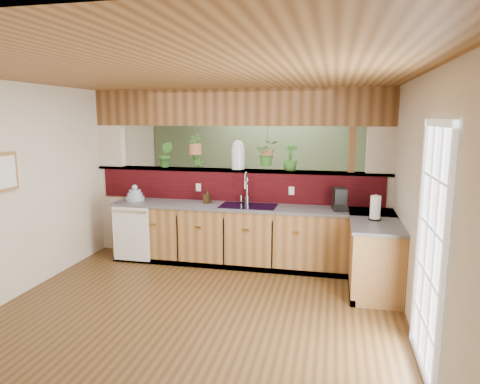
% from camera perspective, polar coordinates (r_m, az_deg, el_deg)
% --- Properties ---
extents(ground, '(4.60, 7.00, 0.01)m').
position_cam_1_polar(ground, '(5.67, -3.46, -12.67)').
color(ground, '#4D3417').
rests_on(ground, ground).
extents(ceiling, '(4.60, 7.00, 0.01)m').
position_cam_1_polar(ceiling, '(5.25, -3.76, 14.53)').
color(ceiling, brown).
rests_on(ceiling, ground).
extents(wall_back, '(4.60, 0.02, 2.60)m').
position_cam_1_polar(wall_back, '(8.70, 2.79, 4.12)').
color(wall_back, beige).
rests_on(wall_back, ground).
extents(wall_front, '(4.60, 0.02, 2.60)m').
position_cam_1_polar(wall_front, '(2.29, -29.41, -13.92)').
color(wall_front, beige).
rests_on(wall_front, ground).
extents(wall_left, '(0.02, 7.00, 2.60)m').
position_cam_1_polar(wall_left, '(6.34, -24.02, 1.11)').
color(wall_left, beige).
rests_on(wall_left, ground).
extents(wall_right, '(0.02, 7.00, 2.60)m').
position_cam_1_polar(wall_right, '(5.18, 21.68, -0.53)').
color(wall_right, beige).
rests_on(wall_right, ground).
extents(pass_through_partition, '(4.60, 0.21, 2.60)m').
position_cam_1_polar(pass_through_partition, '(6.61, -0.12, 1.34)').
color(pass_through_partition, beige).
rests_on(pass_through_partition, ground).
extents(pass_through_ledge, '(4.60, 0.21, 0.04)m').
position_cam_1_polar(pass_through_ledge, '(6.59, -0.37, 2.89)').
color(pass_through_ledge, brown).
rests_on(pass_through_ledge, ground).
extents(header_beam, '(4.60, 0.15, 0.55)m').
position_cam_1_polar(header_beam, '(6.55, -0.37, 11.22)').
color(header_beam, brown).
rests_on(header_beam, ground).
extents(sage_backwall, '(4.55, 0.02, 2.55)m').
position_cam_1_polar(sage_backwall, '(8.68, 2.77, 4.10)').
color(sage_backwall, '#536847').
rests_on(sage_backwall, ground).
extents(countertop, '(4.14, 1.52, 0.90)m').
position_cam_1_polar(countertop, '(6.18, 6.28, -6.38)').
color(countertop, brown).
rests_on(countertop, ground).
extents(dishwasher, '(0.58, 0.03, 0.82)m').
position_cam_1_polar(dishwasher, '(6.63, -14.34, -5.43)').
color(dishwasher, white).
rests_on(dishwasher, ground).
extents(navy_sink, '(0.82, 0.50, 0.18)m').
position_cam_1_polar(navy_sink, '(6.27, 1.11, -2.56)').
color(navy_sink, black).
rests_on(navy_sink, countertop).
extents(french_door, '(0.06, 1.02, 2.16)m').
position_cam_1_polar(french_door, '(3.98, 23.94, -7.38)').
color(french_door, white).
rests_on(french_door, ground).
extents(framed_print, '(0.04, 0.35, 0.45)m').
position_cam_1_polar(framed_print, '(5.67, -28.74, 2.36)').
color(framed_print, brown).
rests_on(framed_print, wall_left).
extents(faucet, '(0.21, 0.21, 0.48)m').
position_cam_1_polar(faucet, '(6.37, 0.82, 0.73)').
color(faucet, '#B7B7B2').
rests_on(faucet, countertop).
extents(dish_stack, '(0.29, 0.29, 0.25)m').
position_cam_1_polar(dish_stack, '(6.84, -13.83, -0.46)').
color(dish_stack, '#92A4BD').
rests_on(dish_stack, countertop).
extents(soap_dispenser, '(0.11, 0.12, 0.21)m').
position_cam_1_polar(soap_dispenser, '(6.45, -4.38, -0.56)').
color(soap_dispenser, '#3B2915').
rests_on(soap_dispenser, countertop).
extents(coffee_maker, '(0.17, 0.28, 0.31)m').
position_cam_1_polar(coffee_maker, '(6.09, 13.09, -1.05)').
color(coffee_maker, black).
rests_on(coffee_maker, countertop).
extents(paper_towel, '(0.15, 0.15, 0.33)m').
position_cam_1_polar(paper_towel, '(5.63, 17.59, -2.09)').
color(paper_towel, black).
rests_on(paper_towel, countertop).
extents(glass_jar, '(0.20, 0.20, 0.44)m').
position_cam_1_polar(glass_jar, '(6.57, -0.28, 4.99)').
color(glass_jar, silver).
rests_on(glass_jar, pass_through_ledge).
extents(ledge_plant_left, '(0.26, 0.23, 0.40)m').
position_cam_1_polar(ledge_plant_left, '(6.92, -9.88, 4.93)').
color(ledge_plant_left, '#306723').
rests_on(ledge_plant_left, pass_through_ledge).
extents(ledge_plant_right, '(0.24, 0.24, 0.40)m').
position_cam_1_polar(ledge_plant_right, '(6.44, 6.72, 4.63)').
color(ledge_plant_right, '#306723').
rests_on(ledge_plant_right, pass_through_ledge).
extents(hanging_plant_a, '(0.26, 0.22, 0.53)m').
position_cam_1_polar(hanging_plant_a, '(6.74, -6.05, 7.12)').
color(hanging_plant_a, brown).
rests_on(hanging_plant_a, header_beam).
extents(hanging_plant_b, '(0.39, 0.36, 0.52)m').
position_cam_1_polar(hanging_plant_b, '(6.47, 3.67, 6.65)').
color(hanging_plant_b, brown).
rests_on(hanging_plant_b, header_beam).
extents(shelving_console, '(1.37, 0.37, 0.91)m').
position_cam_1_polar(shelving_console, '(8.73, -2.40, -1.17)').
color(shelving_console, black).
rests_on(shelving_console, ground).
extents(shelf_plant_a, '(0.24, 0.20, 0.40)m').
position_cam_1_polar(shelf_plant_a, '(8.77, -5.58, 3.19)').
color(shelf_plant_a, '#306723').
rests_on(shelf_plant_a, shelving_console).
extents(shelf_plant_b, '(0.33, 0.33, 0.45)m').
position_cam_1_polar(shelf_plant_b, '(8.55, -0.25, 3.21)').
color(shelf_plant_b, '#306723').
rests_on(shelf_plant_b, shelving_console).
extents(floor_plant, '(0.86, 0.78, 0.83)m').
position_cam_1_polar(floor_plant, '(7.49, 9.39, -3.83)').
color(floor_plant, '#306723').
rests_on(floor_plant, ground).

